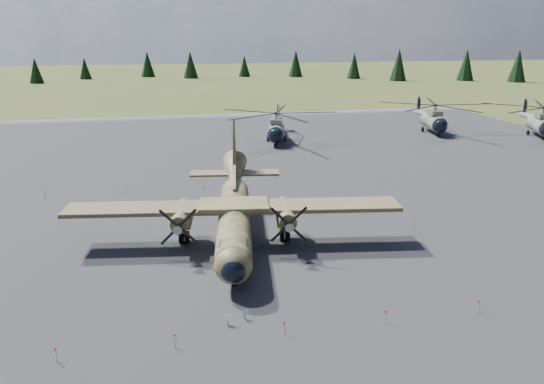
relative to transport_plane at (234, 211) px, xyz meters
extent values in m
plane|color=brown|center=(-1.32, -1.30, -2.48)|extent=(500.00, 500.00, 0.00)
cube|color=#5E5D63|center=(-1.32, 8.70, -2.48)|extent=(120.00, 120.00, 0.04)
cylinder|color=#323A1F|center=(-0.20, -1.38, -0.41)|extent=(4.86, 16.39, 2.52)
sphere|color=#323A1F|center=(-1.39, -9.39, -0.41)|extent=(2.80, 2.80, 2.47)
sphere|color=black|center=(-1.46, -9.88, -0.46)|extent=(2.06, 2.06, 1.81)
cube|color=black|center=(-1.18, -7.97, 0.26)|extent=(1.99, 1.69, 0.50)
cone|color=#323A1F|center=(1.35, 9.13, 0.53)|extent=(3.35, 6.48, 3.79)
cube|color=#9C9FA1|center=(-0.07, -0.49, -1.45)|extent=(2.48, 5.59, 0.45)
cube|color=#30341B|center=(-0.14, -0.93, 0.62)|extent=(26.27, 6.84, 0.32)
cube|color=#323A1F|center=(-0.14, -0.93, 0.82)|extent=(5.82, 3.99, 0.32)
cylinder|color=#323A1F|center=(-4.18, -0.61, 0.12)|extent=(2.02, 4.83, 1.35)
cube|color=#323A1F|center=(-4.08, 0.10, -0.46)|extent=(1.78, 3.22, 0.72)
cone|color=gray|center=(-4.61, -3.50, 0.12)|extent=(0.79, 0.90, 0.68)
cylinder|color=black|center=(-4.08, 0.10, -1.99)|extent=(0.93, 1.09, 0.99)
cylinder|color=#323A1F|center=(3.83, -1.79, 0.12)|extent=(2.02, 4.83, 1.35)
cube|color=#323A1F|center=(3.93, -1.08, -0.46)|extent=(1.78, 3.22, 0.72)
cone|color=gray|center=(3.40, -4.68, 0.12)|extent=(0.79, 0.90, 0.68)
cylinder|color=black|center=(3.93, -1.08, -1.99)|extent=(0.93, 1.09, 0.99)
cube|color=#323A1F|center=(0.85, 5.74, 1.07)|extent=(1.24, 6.76, 1.51)
cube|color=#30341B|center=(1.41, 9.57, 0.58)|extent=(8.84, 3.22, 0.20)
cylinder|color=gray|center=(-1.23, -8.32, -1.34)|extent=(0.14, 0.14, 0.81)
cylinder|color=black|center=(-1.23, -8.32, -1.99)|extent=(0.43, 0.88, 0.84)
cylinder|color=gray|center=(11.74, 37.77, -0.66)|extent=(4.06, 7.46, 2.46)
sphere|color=black|center=(10.91, 34.33, -0.71)|extent=(2.73, 2.73, 2.26)
sphere|color=gray|center=(12.58, 41.21, -0.66)|extent=(2.73, 2.73, 2.26)
cube|color=gray|center=(11.65, 37.39, 0.91)|extent=(2.37, 3.45, 0.74)
cylinder|color=gray|center=(11.65, 37.39, 1.65)|extent=(0.43, 0.43, 0.98)
cylinder|color=gray|center=(13.45, 44.79, -0.32)|extent=(2.78, 8.35, 1.41)
cube|color=gray|center=(14.32, 48.37, 0.91)|extent=(0.54, 1.39, 2.36)
cylinder|color=black|center=(14.65, 48.29, 0.91)|extent=(0.66, 2.50, 2.56)
cylinder|color=black|center=(11.04, 34.90, -2.09)|extent=(0.43, 0.71, 0.67)
cylinder|color=black|center=(10.73, 39.23, -2.09)|extent=(0.47, 0.83, 0.79)
cylinder|color=gray|center=(10.73, 39.23, -1.57)|extent=(0.17, 0.17, 1.43)
cylinder|color=black|center=(13.31, 38.60, -2.09)|extent=(0.47, 0.83, 0.79)
cylinder|color=gray|center=(13.31, 38.60, -1.57)|extent=(0.17, 0.17, 1.43)
cylinder|color=gray|center=(39.09, 40.16, -0.61)|extent=(4.00, 7.67, 2.54)
sphere|color=black|center=(38.32, 36.58, -0.66)|extent=(2.77, 2.77, 2.33)
sphere|color=gray|center=(39.85, 43.73, -0.61)|extent=(2.77, 2.77, 2.33)
cube|color=gray|center=(39.00, 39.76, 1.02)|extent=(2.36, 3.53, 0.76)
cylinder|color=gray|center=(39.00, 39.76, 1.78)|extent=(0.43, 0.43, 1.01)
cylinder|color=gray|center=(40.64, 47.45, -0.25)|extent=(2.64, 8.65, 1.45)
cube|color=gray|center=(41.43, 51.17, 1.02)|extent=(0.51, 1.44, 2.43)
cylinder|color=black|center=(41.78, 51.10, 1.02)|extent=(0.61, 2.59, 2.64)
cylinder|color=black|center=(38.45, 37.18, -2.08)|extent=(0.42, 0.73, 0.69)
cylinder|color=black|center=(38.00, 41.63, -2.08)|extent=(0.47, 0.86, 0.81)
cylinder|color=gray|center=(38.00, 41.63, -1.54)|extent=(0.17, 0.17, 1.47)
cylinder|color=black|center=(40.68, 41.06, -2.08)|extent=(0.47, 0.86, 0.81)
cylinder|color=gray|center=(40.68, 41.06, -1.54)|extent=(0.17, 0.17, 1.47)
cylinder|color=gray|center=(54.31, 33.60, -0.59)|extent=(5.15, 7.80, 2.56)
sphere|color=gray|center=(55.69, 37.02, -0.59)|extent=(3.07, 3.07, 2.36)
cube|color=gray|center=(54.15, 33.22, 1.05)|extent=(2.85, 3.69, 0.77)
cylinder|color=gray|center=(54.15, 33.22, 1.82)|extent=(0.48, 0.48, 1.02)
cylinder|color=gray|center=(57.14, 40.58, -0.23)|extent=(4.09, 8.43, 1.47)
cube|color=gray|center=(58.58, 44.14, 1.05)|extent=(0.75, 1.41, 2.46)
cylinder|color=black|center=(58.91, 44.00, 1.05)|extent=(1.06, 2.49, 2.66)
cylinder|color=black|center=(53.49, 35.26, -2.07)|extent=(0.59, 0.88, 0.82)
cylinder|color=gray|center=(53.49, 35.26, -1.54)|extent=(0.19, 0.19, 1.49)
cube|color=gray|center=(-2.27, -13.10, -2.20)|extent=(0.10, 0.10, 0.56)
cube|color=silver|center=(-2.27, -13.15, -1.93)|extent=(0.49, 0.31, 0.32)
cube|color=gray|center=(-1.19, -12.66, -2.23)|extent=(0.08, 0.08, 0.50)
cube|color=silver|center=(-1.19, -12.71, -2.00)|extent=(0.42, 0.23, 0.28)
cylinder|color=silver|center=(-11.32, -14.80, -2.08)|extent=(0.07, 0.07, 0.80)
cylinder|color=red|center=(-11.32, -14.80, -1.68)|extent=(0.12, 0.12, 0.10)
cylinder|color=silver|center=(-5.32, -14.80, -2.08)|extent=(0.07, 0.07, 0.80)
cylinder|color=red|center=(-5.32, -14.80, -1.68)|extent=(0.12, 0.12, 0.10)
cylinder|color=silver|center=(0.68, -14.80, -2.08)|extent=(0.07, 0.07, 0.80)
cylinder|color=red|center=(0.68, -14.80, -1.68)|extent=(0.12, 0.12, 0.10)
cylinder|color=silver|center=(6.68, -14.80, -2.08)|extent=(0.07, 0.07, 0.80)
cylinder|color=red|center=(6.68, -14.80, -1.68)|extent=(0.12, 0.12, 0.10)
cylinder|color=silver|center=(12.68, -14.80, -2.08)|extent=(0.07, 0.07, 0.80)
cylinder|color=red|center=(12.68, -14.80, -1.68)|extent=(0.12, 0.12, 0.10)
cylinder|color=silver|center=(-17.32, 14.70, -2.08)|extent=(0.07, 0.07, 0.80)
cylinder|color=red|center=(-17.32, 14.70, -1.68)|extent=(0.12, 0.12, 0.10)
cylinder|color=silver|center=(-9.32, 14.70, -2.08)|extent=(0.07, 0.07, 0.80)
cylinder|color=red|center=(-9.32, 14.70, -1.68)|extent=(0.12, 0.12, 0.10)
cylinder|color=silver|center=(-1.32, 14.70, -2.08)|extent=(0.07, 0.07, 0.80)
cylinder|color=red|center=(-1.32, 14.70, -1.68)|extent=(0.12, 0.12, 0.10)
cylinder|color=silver|center=(6.68, 14.70, -2.08)|extent=(0.07, 0.07, 0.80)
cylinder|color=red|center=(6.68, 14.70, -1.68)|extent=(0.12, 0.12, 0.10)
cylinder|color=silver|center=(14.68, 14.70, -2.08)|extent=(0.07, 0.07, 0.80)
cylinder|color=red|center=(14.68, 14.70, -1.68)|extent=(0.12, 0.12, 0.10)
cylinder|color=silver|center=(15.18, -1.30, -2.08)|extent=(0.07, 0.07, 0.80)
cylinder|color=red|center=(15.18, -1.30, -1.68)|extent=(0.12, 0.12, 0.10)
cone|color=black|center=(113.11, 121.17, 2.84)|extent=(5.96, 5.96, 10.65)
cone|color=black|center=(98.95, 129.47, 2.80)|extent=(5.92, 5.92, 10.58)
cone|color=black|center=(75.99, 133.91, 2.89)|extent=(6.02, 6.02, 10.75)
cone|color=black|center=(63.93, 145.03, 2.08)|extent=(5.11, 5.11, 9.13)
cone|color=black|center=(45.39, 157.28, 2.37)|extent=(5.44, 5.44, 9.71)
cone|color=black|center=(26.63, 161.74, 1.44)|extent=(4.40, 4.40, 7.86)
cone|color=black|center=(6.38, 159.02, 2.30)|extent=(5.36, 5.36, 9.58)
cone|color=black|center=(-8.94, 168.15, 2.17)|extent=(5.21, 5.21, 9.30)
cone|color=black|center=(-30.74, 162.75, 1.30)|extent=(4.24, 4.24, 7.57)
cone|color=black|center=(-44.54, 149.42, 1.64)|extent=(4.62, 4.62, 8.24)
camera|label=1|loc=(-5.36, -40.12, 13.81)|focal=35.00mm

